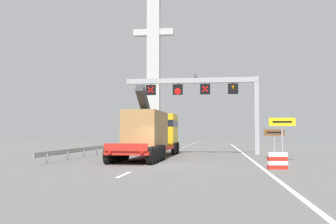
{
  "coord_description": "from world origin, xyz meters",
  "views": [
    {
      "loc": [
        3.71,
        -23.26,
        1.95
      ],
      "look_at": [
        -0.29,
        7.88,
        3.69
      ],
      "focal_mm": 40.38,
      "sensor_mm": 36.0,
      "label": 1
    }
  ],
  "objects_px": {
    "heavy_haul_truck_red": "(153,132)",
    "tourist_info_sign_brown": "(274,136)",
    "bridge_pylon_distant": "(154,52)",
    "crash_barrier_striped": "(277,161)",
    "overhead_lane_gantry": "(209,92)",
    "exit_sign_yellow": "(282,128)"
  },
  "relations": [
    {
      "from": "heavy_haul_truck_red",
      "to": "tourist_info_sign_brown",
      "type": "height_order",
      "value": "heavy_haul_truck_red"
    },
    {
      "from": "bridge_pylon_distant",
      "to": "crash_barrier_striped",
      "type": "bearing_deg",
      "value": -74.49
    },
    {
      "from": "overhead_lane_gantry",
      "to": "heavy_haul_truck_red",
      "type": "xyz_separation_m",
      "value": [
        -4.49,
        -3.32,
        -3.56
      ]
    },
    {
      "from": "overhead_lane_gantry",
      "to": "bridge_pylon_distant",
      "type": "bearing_deg",
      "value": 105.06
    },
    {
      "from": "overhead_lane_gantry",
      "to": "heavy_haul_truck_red",
      "type": "relative_size",
      "value": 0.85
    },
    {
      "from": "overhead_lane_gantry",
      "to": "exit_sign_yellow",
      "type": "relative_size",
      "value": 4.03
    },
    {
      "from": "heavy_haul_truck_red",
      "to": "bridge_pylon_distant",
      "type": "distance_m",
      "value": 56.16
    },
    {
      "from": "tourist_info_sign_brown",
      "to": "crash_barrier_striped",
      "type": "height_order",
      "value": "tourist_info_sign_brown"
    },
    {
      "from": "heavy_haul_truck_red",
      "to": "bridge_pylon_distant",
      "type": "xyz_separation_m",
      "value": [
        -8.73,
        52.43,
        18.14
      ]
    },
    {
      "from": "overhead_lane_gantry",
      "to": "crash_barrier_striped",
      "type": "xyz_separation_m",
      "value": [
        3.88,
        -12.49,
        -5.1
      ]
    },
    {
      "from": "heavy_haul_truck_red",
      "to": "tourist_info_sign_brown",
      "type": "relative_size",
      "value": 6.34
    },
    {
      "from": "exit_sign_yellow",
      "to": "tourist_info_sign_brown",
      "type": "distance_m",
      "value": 3.23
    },
    {
      "from": "overhead_lane_gantry",
      "to": "heavy_haul_truck_red",
      "type": "distance_m",
      "value": 6.62
    },
    {
      "from": "exit_sign_yellow",
      "to": "crash_barrier_striped",
      "type": "bearing_deg",
      "value": -102.36
    },
    {
      "from": "heavy_haul_truck_red",
      "to": "exit_sign_yellow",
      "type": "bearing_deg",
      "value": -21.56
    },
    {
      "from": "heavy_haul_truck_red",
      "to": "exit_sign_yellow",
      "type": "relative_size",
      "value": 4.75
    },
    {
      "from": "tourist_info_sign_brown",
      "to": "bridge_pylon_distant",
      "type": "relative_size",
      "value": 0.06
    },
    {
      "from": "heavy_haul_truck_red",
      "to": "bridge_pylon_distant",
      "type": "relative_size",
      "value": 0.36
    },
    {
      "from": "crash_barrier_striped",
      "to": "bridge_pylon_distant",
      "type": "relative_size",
      "value": 0.03
    },
    {
      "from": "overhead_lane_gantry",
      "to": "bridge_pylon_distant",
      "type": "xyz_separation_m",
      "value": [
        -13.22,
        49.11,
        14.58
      ]
    },
    {
      "from": "overhead_lane_gantry",
      "to": "heavy_haul_truck_red",
      "type": "bearing_deg",
      "value": -143.54
    },
    {
      "from": "heavy_haul_truck_red",
      "to": "crash_barrier_striped",
      "type": "relative_size",
      "value": 13.66
    }
  ]
}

